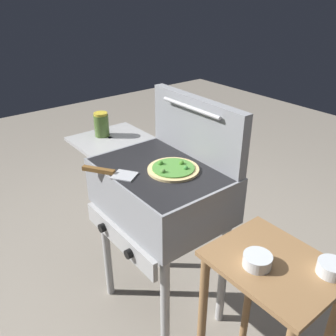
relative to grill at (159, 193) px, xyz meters
The scene contains 9 objects.
ground_plane 0.76m from the grill, 17.39° to the left, with size 8.00×8.00×0.00m, color gray.
grill is the anchor object (origin of this frame).
grill_lid_open 0.37m from the grill, 86.33° to the left, with size 0.63×0.09×0.30m.
pizza_veggie 0.17m from the grill, 24.44° to the left, with size 0.24×0.24×0.04m.
sauce_jar 0.56m from the grill, behind, with size 0.08×0.08×0.14m.
spatula 0.28m from the grill, 111.75° to the right, with size 0.25×0.19×0.02m.
prep_table 0.70m from the grill, ahead, with size 0.44×0.36×0.79m.
topping_bowl_near 0.83m from the grill, ahead, with size 0.10×0.10×0.04m.
topping_bowl_far 0.65m from the grill, ahead, with size 0.10×0.10×0.04m.
Camera 1 is at (1.19, -0.89, 1.67)m, focal length 38.08 mm.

